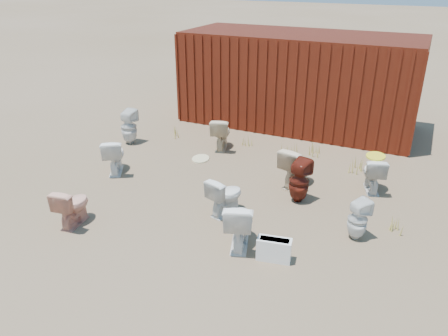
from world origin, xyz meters
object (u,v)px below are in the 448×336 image
at_px(toilet_back_e, 358,219).
at_px(loose_tank, 274,249).
at_px(toilet_front_a, 114,155).
at_px(toilet_front_c, 225,196).
at_px(shipping_container, 299,80).
at_px(toilet_back_beige_left, 221,133).
at_px(toilet_back_a, 129,127).
at_px(toilet_front_e, 239,223).
at_px(toilet_front_maroon, 299,181).
at_px(toilet_back_beige_right, 297,166).
at_px(toilet_back_yellowlid, 373,174).
at_px(toilet_front_pink, 72,206).

relative_size(toilet_back_e, loose_tank, 1.37).
bearing_deg(toilet_back_e, loose_tank, 87.22).
bearing_deg(toilet_front_a, toilet_front_c, 138.09).
bearing_deg(shipping_container, toilet_back_beige_left, -112.83).
bearing_deg(toilet_back_a, toilet_back_beige_left, -164.31).
bearing_deg(toilet_back_a, toilet_front_e, 144.53).
bearing_deg(toilet_back_e, toilet_back_beige_left, 4.33).
distance_m(toilet_front_maroon, toilet_back_beige_right, 0.65).
distance_m(shipping_container, loose_tank, 6.39).
relative_size(toilet_back_beige_left, toilet_back_yellowlid, 1.09).
bearing_deg(toilet_front_c, shipping_container, -68.86).
bearing_deg(shipping_container, toilet_back_a, -135.24).
distance_m(toilet_front_c, toilet_front_e, 0.98).
bearing_deg(toilet_back_beige_left, toilet_back_yellowlid, 152.65).
xyz_separation_m(toilet_front_pink, toilet_back_a, (-1.40, 3.42, 0.08)).
relative_size(toilet_back_a, loose_tank, 1.68).
distance_m(shipping_container, toilet_front_c, 5.29).
xyz_separation_m(shipping_container, toilet_front_a, (-2.49, -4.66, -0.83)).
relative_size(toilet_front_a, toilet_front_c, 1.07).
bearing_deg(shipping_container, loose_tank, -75.94).
height_order(toilet_front_pink, loose_tank, toilet_front_pink).
distance_m(toilet_front_maroon, loose_tank, 1.89).
relative_size(toilet_front_pink, toilet_back_e, 1.00).
bearing_deg(toilet_back_beige_left, toilet_front_pink, 63.15).
relative_size(toilet_back_beige_right, toilet_back_yellowlid, 1.15).
distance_m(toilet_back_beige_right, loose_tank, 2.53).
bearing_deg(toilet_front_maroon, toilet_front_a, 20.55).
relative_size(toilet_front_pink, toilet_back_yellowlid, 0.98).
xyz_separation_m(toilet_back_beige_left, toilet_back_e, (3.58, -2.49, -0.04)).
bearing_deg(toilet_back_e, toilet_back_beige_right, -5.36).
height_order(toilet_back_beige_right, loose_tank, toilet_back_beige_right).
xyz_separation_m(shipping_container, toilet_back_beige_right, (1.10, -3.63, -0.80)).
bearing_deg(toilet_front_pink, toilet_front_c, -154.92).
distance_m(shipping_container, toilet_front_pink, 6.91).
xyz_separation_m(toilet_back_beige_left, toilet_back_beige_right, (2.17, -1.10, 0.02)).
bearing_deg(toilet_front_c, toilet_back_a, -12.14).
distance_m(toilet_front_pink, toilet_front_e, 2.80).
xyz_separation_m(toilet_front_a, toilet_front_pink, (0.68, -1.95, -0.03)).
xyz_separation_m(shipping_container, toilet_back_e, (2.51, -5.02, -0.86)).
distance_m(shipping_container, toilet_back_e, 5.68).
bearing_deg(toilet_front_pink, toilet_back_beige_left, -108.57).
relative_size(shipping_container, toilet_back_e, 8.78).
relative_size(toilet_back_beige_left, toilet_back_e, 1.11).
distance_m(toilet_front_e, loose_tank, 0.66).
relative_size(toilet_back_beige_left, loose_tank, 1.52).
xyz_separation_m(shipping_container, toilet_front_maroon, (1.33, -4.24, -0.79)).
bearing_deg(loose_tank, toilet_front_a, 149.62).
xyz_separation_m(shipping_container, toilet_front_e, (0.92, -5.99, -0.81)).
xyz_separation_m(toilet_back_beige_left, loose_tank, (2.60, -3.59, -0.20)).
bearing_deg(toilet_back_beige_right, toilet_front_e, 99.56).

